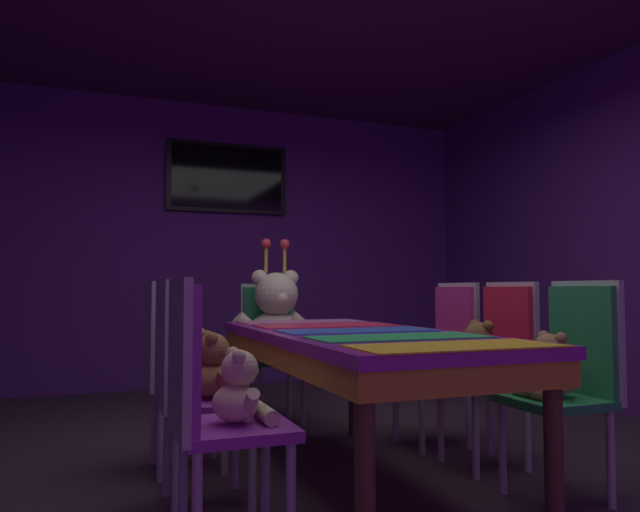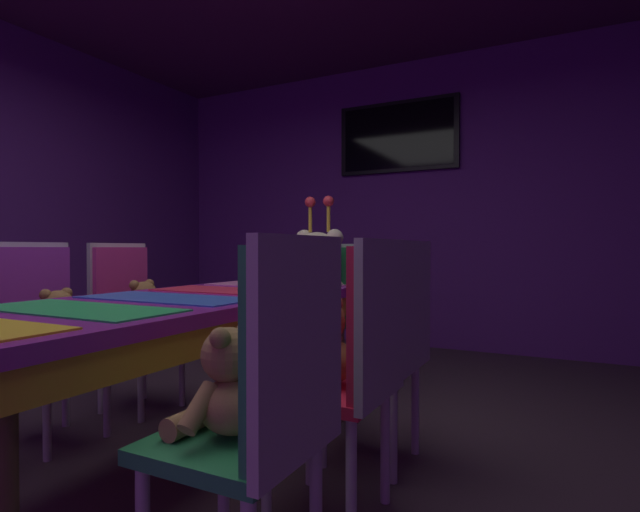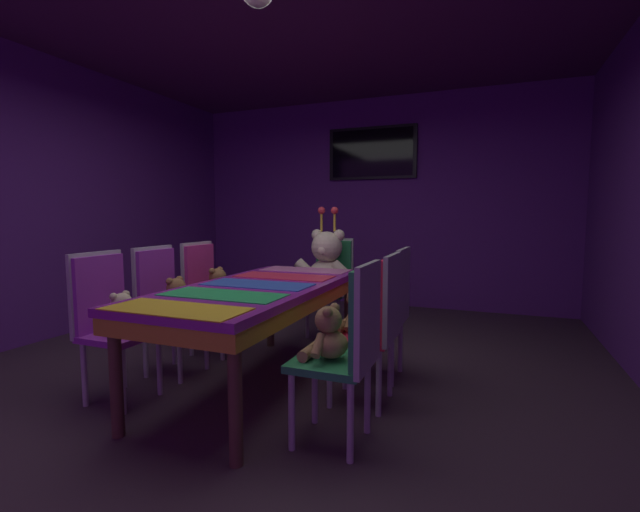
% 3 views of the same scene
% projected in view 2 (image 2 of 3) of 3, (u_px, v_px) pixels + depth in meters
% --- Properties ---
extents(ground_plane, '(7.90, 7.90, 0.00)m').
position_uv_depth(ground_plane, '(167.00, 472.00, 2.09)').
color(ground_plane, '#3F2D38').
extents(wall_back, '(5.20, 0.12, 2.80)m').
position_uv_depth(wall_back, '(400.00, 204.00, 4.92)').
color(wall_back, '#59267F').
rests_on(wall_back, ground_plane).
extents(banquet_table, '(0.90, 2.02, 0.75)m').
position_uv_depth(banquet_table, '(166.00, 319.00, 2.08)').
color(banquet_table, purple).
rests_on(banquet_table, ground_plane).
extents(chair_left_1, '(0.42, 0.41, 0.98)m').
position_uv_depth(chair_left_1, '(41.00, 319.00, 2.47)').
color(chair_left_1, purple).
rests_on(chair_left_1, ground_plane).
extents(teddy_left_1, '(0.24, 0.32, 0.30)m').
position_uv_depth(teddy_left_1, '(59.00, 323.00, 2.40)').
color(teddy_left_1, olive).
rests_on(teddy_left_1, chair_left_1).
extents(chair_left_2, '(0.42, 0.41, 0.98)m').
position_uv_depth(chair_left_2, '(127.00, 308.00, 2.96)').
color(chair_left_2, '#CC338C').
rests_on(chair_left_2, ground_plane).
extents(teddy_left_2, '(0.25, 0.33, 0.31)m').
position_uv_depth(teddy_left_2, '(145.00, 310.00, 2.89)').
color(teddy_left_2, olive).
rests_on(teddy_left_2, chair_left_2).
extents(chair_right_0, '(0.42, 0.41, 0.98)m').
position_uv_depth(chair_right_0, '(274.00, 390.00, 1.23)').
color(chair_right_0, '#268C4C').
rests_on(chair_right_0, ground_plane).
extents(teddy_right_0, '(0.24, 0.31, 0.29)m').
position_uv_depth(teddy_right_0, '(227.00, 388.00, 1.30)').
color(teddy_right_0, '#9E7247').
rests_on(teddy_right_0, chair_right_0).
extents(chair_right_1, '(0.42, 0.41, 0.98)m').
position_uv_depth(chair_right_1, '(360.00, 351.00, 1.71)').
color(chair_right_1, red).
rests_on(chair_right_1, ground_plane).
extents(teddy_right_1, '(0.26, 0.34, 0.32)m').
position_uv_depth(teddy_right_1, '(323.00, 347.00, 1.78)').
color(teddy_right_1, brown).
rests_on(teddy_right_1, chair_right_1).
extents(chair_right_2, '(0.42, 0.41, 0.98)m').
position_uv_depth(chair_right_2, '(397.00, 330.00, 2.15)').
color(chair_right_2, '#CC338C').
rests_on(chair_right_2, ground_plane).
extents(throne_chair, '(0.41, 0.42, 0.98)m').
position_uv_depth(throne_chair, '(327.00, 299.00, 3.46)').
color(throne_chair, '#268C4C').
rests_on(throne_chair, ground_plane).
extents(king_teddy_bear, '(0.66, 0.51, 0.85)m').
position_uv_depth(king_teddy_bear, '(316.00, 282.00, 3.30)').
color(king_teddy_bear, beige).
rests_on(king_teddy_bear, throne_chair).
extents(wall_tv, '(1.19, 0.06, 0.69)m').
position_uv_depth(wall_tv, '(398.00, 137.00, 4.83)').
color(wall_tv, black).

